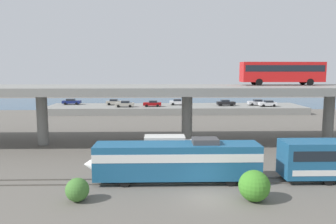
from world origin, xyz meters
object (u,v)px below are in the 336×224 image
at_px(parked_car_0, 71,102).
at_px(transit_bus_on_overpass, 282,71).
at_px(parked_car_3, 226,103).
at_px(parked_car_4, 125,104).
at_px(service_truck_west, 172,148).
at_px(parked_car_6, 152,103).
at_px(parked_car_2, 257,102).
at_px(parked_car_5, 268,103).
at_px(train_locomotive, 169,159).
at_px(parked_car_7, 114,102).
at_px(parked_car_1, 178,102).

bearing_deg(parked_car_0, transit_bus_on_overpass, -41.44).
distance_m(parked_car_3, parked_car_4, 24.86).
relative_size(service_truck_west, parked_car_6, 1.56).
distance_m(service_truck_west, parked_car_0, 53.16).
relative_size(parked_car_2, parked_car_4, 0.98).
bearing_deg(parked_car_2, parked_car_5, 125.06).
xyz_separation_m(transit_bus_on_overpass, parked_car_2, (6.35, 32.90, -7.92)).
height_order(parked_car_3, parked_car_6, same).
xyz_separation_m(parked_car_2, parked_car_3, (-8.02, -0.75, -0.00)).
bearing_deg(parked_car_4, parked_car_6, -173.31).
xyz_separation_m(train_locomotive, transit_bus_on_overpass, (17.19, 18.15, 8.13)).
height_order(transit_bus_on_overpass, parked_car_5, transit_bus_on_overpass).
bearing_deg(service_truck_west, parked_car_7, 105.68).
bearing_deg(parked_car_0, service_truck_west, -63.04).
bearing_deg(parked_car_5, parked_car_6, -1.02).
distance_m(train_locomotive, parked_car_1, 52.60).
relative_size(parked_car_6, parked_car_7, 1.04).
distance_m(parked_car_1, parked_car_2, 19.84).
xyz_separation_m(parked_car_3, parked_car_7, (-27.89, 2.54, -0.00)).
xyz_separation_m(parked_car_1, parked_car_2, (19.79, -1.41, 0.00)).
distance_m(train_locomotive, parked_car_2, 56.22).
bearing_deg(parked_car_0, parked_car_2, -3.69).
bearing_deg(parked_car_5, service_truck_west, 59.21).
bearing_deg(train_locomotive, parked_car_5, -117.72).
relative_size(parked_car_0, parked_car_4, 1.02).
bearing_deg(parked_car_5, parked_car_0, -6.65).
height_order(service_truck_west, parked_car_7, parked_car_7).
height_order(train_locomotive, parked_car_0, train_locomotive).
height_order(parked_car_4, parked_car_6, same).
bearing_deg(service_truck_west, parked_car_2, 62.63).
relative_size(transit_bus_on_overpass, parked_car_0, 2.61).
relative_size(service_truck_west, parked_car_7, 1.63).
relative_size(parked_car_2, parked_car_6, 1.01).
bearing_deg(parked_car_2, parked_car_4, 5.14).
bearing_deg(parked_car_7, parked_car_0, 173.63).
height_order(parked_car_0, parked_car_2, same).
distance_m(train_locomotive, parked_car_0, 58.97).
distance_m(service_truck_west, parked_car_1, 45.88).
bearing_deg(transit_bus_on_overpass, parked_car_4, 131.44).
distance_m(transit_bus_on_overpass, parked_car_2, 34.43).
relative_size(parked_car_4, parked_car_6, 1.03).
distance_m(parked_car_1, parked_car_7, 16.12).
xyz_separation_m(parked_car_1, parked_car_7, (-16.12, 0.38, -0.00)).
height_order(parked_car_1, parked_car_3, same).
bearing_deg(train_locomotive, transit_bus_on_overpass, -133.45).
distance_m(service_truck_west, parked_car_6, 42.30).
relative_size(parked_car_1, parked_car_6, 0.98).
relative_size(service_truck_west, parked_car_4, 1.51).
distance_m(service_truck_west, parked_car_5, 48.52).
xyz_separation_m(parked_car_2, parked_car_6, (-26.17, -2.18, -0.00)).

